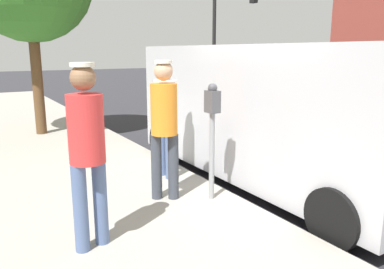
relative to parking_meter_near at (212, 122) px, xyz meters
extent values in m
plane|color=#2D2D33|center=(-1.35, 0.02, -1.18)|extent=(80.00, 80.00, 0.00)
cube|color=#9E998E|center=(2.15, 0.02, -1.11)|extent=(5.00, 32.00, 0.15)
cylinder|color=gray|center=(0.00, 0.00, -0.46)|extent=(0.07, 0.07, 1.15)
cube|color=#4C4C51|center=(0.00, 0.00, 0.26)|extent=(0.14, 0.18, 0.28)
sphere|color=#47474C|center=(0.00, 0.00, 0.43)|extent=(0.12, 0.12, 0.12)
cylinder|color=#4C608C|center=(1.84, 0.48, -0.59)|extent=(0.14, 0.14, 0.87)
cylinder|color=#4C608C|center=(1.62, 0.43, -0.59)|extent=(0.14, 0.14, 0.87)
cylinder|color=red|center=(1.73, 0.46, 0.17)|extent=(0.34, 0.34, 0.65)
sphere|color=#8C6647|center=(1.73, 0.46, 0.64)|extent=(0.24, 0.24, 0.24)
cylinder|color=silver|center=(1.73, 0.46, 0.76)|extent=(0.22, 0.22, 0.04)
cylinder|color=#383D47|center=(0.62, -0.37, -0.60)|extent=(0.14, 0.14, 0.87)
cylinder|color=#383D47|center=(0.43, -0.26, -0.60)|extent=(0.14, 0.14, 0.87)
cylinder|color=orange|center=(0.52, -0.32, 0.16)|extent=(0.34, 0.34, 0.65)
sphere|color=tan|center=(0.52, -0.32, 0.64)|extent=(0.24, 0.24, 0.24)
cylinder|color=silver|center=(0.52, -0.32, 0.75)|extent=(0.22, 0.22, 0.04)
cylinder|color=#4C608C|center=(0.11, -1.22, -0.60)|extent=(0.14, 0.14, 0.86)
cylinder|color=#4C608C|center=(0.09, -1.00, -0.60)|extent=(0.14, 0.14, 0.86)
cylinder|color=white|center=(0.10, -1.11, 0.15)|extent=(0.34, 0.34, 0.64)
sphere|color=#8C6647|center=(0.10, -1.11, 0.61)|extent=(0.23, 0.23, 0.23)
cylinder|color=silver|center=(0.10, -1.11, 0.73)|extent=(0.22, 0.22, 0.04)
cube|color=#BCBCC1|center=(-1.50, -0.51, -0.01)|extent=(2.01, 5.20, 1.96)
cube|color=black|center=(-1.51, -2.96, 0.38)|extent=(1.84, 0.08, 0.88)
cylinder|color=black|center=(-0.55, -2.57, -0.84)|extent=(0.22, 0.68, 0.68)
cylinder|color=black|center=(-2.45, -2.56, -0.84)|extent=(0.22, 0.68, 0.68)
cylinder|color=black|center=(-0.55, 1.53, -0.84)|extent=(0.22, 0.68, 0.68)
cylinder|color=black|center=(-7.22, -10.60, 1.42)|extent=(0.16, 0.16, 5.20)
sphere|color=green|center=(-9.42, -10.77, 3.22)|extent=(0.17, 0.17, 0.17)
cylinder|color=brown|center=(1.18, -5.47, 0.22)|extent=(0.24, 0.24, 2.50)
camera|label=1|loc=(2.68, 3.97, 0.88)|focal=35.75mm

